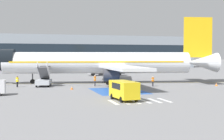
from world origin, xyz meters
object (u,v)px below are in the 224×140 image
(fuel_tanker, at_px, (106,69))
(ground_crew_2, at_px, (109,80))
(ground_crew_0, at_px, (153,81))
(terminal_building, at_px, (63,52))
(traffic_cone_2, at_px, (216,84))
(ground_crew_3, at_px, (95,80))
(traffic_cone_1, at_px, (72,88))
(service_van_0, at_px, (124,89))
(boarding_stairs_forward, at_px, (44,80))
(ground_crew_1, at_px, (17,81))
(airliner, at_px, (102,63))

(fuel_tanker, height_order, ground_crew_2, fuel_tanker)
(fuel_tanker, bearing_deg, ground_crew_0, -169.58)
(ground_crew_0, xyz_separation_m, terminal_building, (-5.64, 75.63, 5.49))
(traffic_cone_2, bearing_deg, ground_crew_3, 165.64)
(traffic_cone_1, xyz_separation_m, traffic_cone_2, (23.87, -1.01, 0.02))
(traffic_cone_2, xyz_separation_m, terminal_building, (-16.09, 77.78, 6.19))
(ground_crew_0, bearing_deg, service_van_0, 134.38)
(boarding_stairs_forward, relative_size, service_van_0, 1.17)
(ground_crew_1, bearing_deg, traffic_cone_1, 12.64)
(airliner, distance_m, traffic_cone_1, 11.69)
(service_van_0, height_order, traffic_cone_1, service_van_0)
(service_van_0, relative_size, terminal_building, 0.04)
(ground_crew_0, relative_size, traffic_cone_1, 3.59)
(boarding_stairs_forward, distance_m, fuel_tanker, 28.94)
(airliner, height_order, traffic_cone_1, airliner)
(service_van_0, relative_size, ground_crew_2, 2.55)
(terminal_building, bearing_deg, ground_crew_2, -91.09)
(ground_crew_1, distance_m, ground_crew_2, 14.65)
(terminal_building, bearing_deg, airliner, -90.86)
(airliner, xyz_separation_m, fuel_tanker, (6.27, 20.94, -2.04))
(traffic_cone_2, relative_size, terminal_building, 0.00)
(traffic_cone_2, height_order, terminal_building, terminal_building)
(fuel_tanker, xyz_separation_m, traffic_cone_1, (-13.03, -29.82, -1.47))
(boarding_stairs_forward, xyz_separation_m, terminal_building, (11.49, 70.56, 5.44))
(service_van_0, bearing_deg, airliner, 77.43)
(airliner, relative_size, terminal_building, 0.40)
(ground_crew_1, height_order, ground_crew_3, ground_crew_3)
(airliner, distance_m, fuel_tanker, 21.95)
(traffic_cone_1, bearing_deg, traffic_cone_2, -2.42)
(airliner, height_order, ground_crew_2, airliner)
(ground_crew_0, distance_m, ground_crew_3, 9.47)
(traffic_cone_2, bearing_deg, fuel_tanker, 109.38)
(traffic_cone_1, height_order, terminal_building, terminal_building)
(ground_crew_1, xyz_separation_m, terminal_building, (15.63, 71.05, 5.41))
(airliner, relative_size, ground_crew_3, 23.49)
(traffic_cone_1, distance_m, terminal_building, 77.41)
(ground_crew_0, height_order, traffic_cone_2, ground_crew_0)
(boarding_stairs_forward, height_order, traffic_cone_2, boarding_stairs_forward)
(ground_crew_1, bearing_deg, terminal_building, 126.29)
(boarding_stairs_forward, height_order, fuel_tanker, boarding_stairs_forward)
(boarding_stairs_forward, relative_size, ground_crew_2, 2.99)
(airliner, xyz_separation_m, terminal_building, (1.02, 67.89, 2.70))
(ground_crew_1, distance_m, traffic_cone_1, 9.74)
(ground_crew_1, height_order, terminal_building, terminal_building)
(ground_crew_2, bearing_deg, fuel_tanker, -33.67)
(service_van_0, bearing_deg, fuel_tanker, 72.74)
(fuel_tanker, relative_size, ground_crew_2, 5.19)
(airliner, bearing_deg, ground_crew_1, 112.29)
(airliner, relative_size, traffic_cone_1, 93.20)
(fuel_tanker, distance_m, terminal_building, 47.48)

